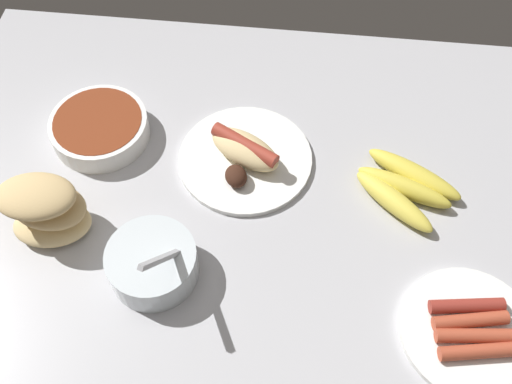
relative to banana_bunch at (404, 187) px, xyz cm
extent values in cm
cube|color=#B2B2B7|center=(-21.91, -7.33, -3.16)|extent=(120.00, 90.00, 3.00)
ellipsoid|color=gold|center=(1.68, 2.85, -0.03)|extent=(16.68, 11.54, 3.26)
ellipsoid|color=gold|center=(-0.05, -0.08, 0.03)|extent=(16.25, 8.88, 3.37)
ellipsoid|color=#E5D14C|center=(-1.78, -3.01, 0.00)|extent=(14.20, 12.84, 3.31)
cylinder|color=white|center=(8.79, -23.50, -1.16)|extent=(20.04, 20.04, 1.00)
cylinder|color=#AD472D|center=(9.26, -26.83, 0.36)|extent=(10.97, 3.93, 2.04)
cylinder|color=#AD472D|center=(8.95, -24.61, 0.36)|extent=(10.93, 3.16, 2.04)
cylinder|color=#AD472D|center=(8.63, -22.39, 0.36)|extent=(10.97, 4.16, 2.04)
cylinder|color=maroon|center=(8.31, -20.17, 0.36)|extent=(10.96, 3.59, 2.04)
cylinder|color=silver|center=(-38.05, -18.89, 1.17)|extent=(13.57, 13.57, 5.66)
cylinder|color=beige|center=(-38.05, -18.89, 2.31)|extent=(11.94, 11.94, 2.55)
cube|color=#B7B7BC|center=(-35.00, -20.58, 7.11)|extent=(3.87, 10.60, 12.83)
cylinder|color=white|center=(-52.94, 6.40, 0.39)|extent=(17.06, 17.06, 4.09)
cylinder|color=maroon|center=(-52.94, 6.40, 2.03)|extent=(15.36, 15.36, 1.00)
ellipsoid|color=#E5C689|center=(-55.45, -13.31, 0.14)|extent=(13.48, 10.35, 3.60)
ellipsoid|color=#DBB77A|center=(-55.41, -12.21, 3.74)|extent=(13.50, 10.38, 3.60)
ellipsoid|color=#DBB77A|center=(-56.11, -12.91, 7.34)|extent=(12.78, 9.23, 3.60)
cylinder|color=white|center=(-26.89, 3.71, -1.16)|extent=(23.05, 23.05, 1.00)
ellipsoid|color=#E5C689|center=(-26.89, 3.71, 1.54)|extent=(14.35, 11.54, 4.40)
cylinder|color=#9E3828|center=(-26.89, 3.71, 2.75)|extent=(12.05, 8.07, 2.40)
ellipsoid|color=#381E14|center=(-27.77, -1.40, 0.74)|extent=(5.13, 5.52, 2.80)
camera|label=1|loc=(-18.29, -56.73, 80.40)|focal=41.39mm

